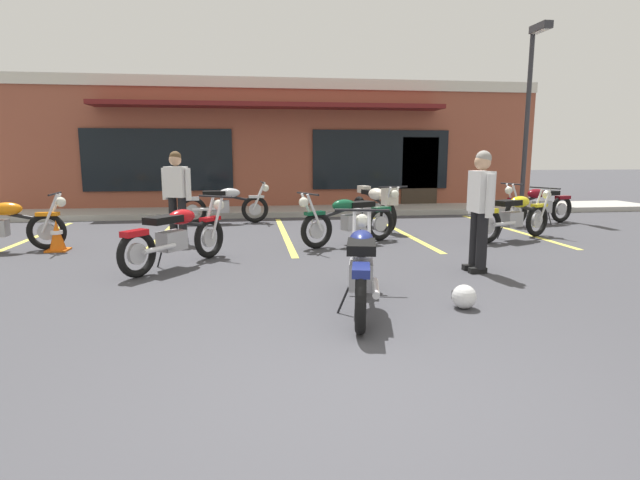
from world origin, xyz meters
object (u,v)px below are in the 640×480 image
at_px(motorcycle_blue_standard, 539,204).
at_px(motorcycle_cream_vintage, 375,204).
at_px(motorcycle_foreground_classic, 361,266).
at_px(motorcycle_black_cruiser, 1,224).
at_px(person_in_shorts_foreground, 480,204).
at_px(motorcycle_green_cafe_racer, 349,219).
at_px(traffic_cone, 57,236).
at_px(parking_lot_lamp_post, 531,95).
at_px(motorcycle_red_sportbike, 225,204).
at_px(motorcycle_silver_naked, 177,235).
at_px(person_in_black_shirt, 177,191).
at_px(motorcycle_orange_scrambler, 515,216).
at_px(helmet_on_pavement, 464,297).

relative_size(motorcycle_blue_standard, motorcycle_cream_vintage, 0.99).
bearing_deg(motorcycle_foreground_classic, motorcycle_black_cruiser, 143.26).
bearing_deg(person_in_shorts_foreground, motorcycle_green_cafe_racer, 120.36).
distance_m(traffic_cone, parking_lot_lamp_post, 11.47).
distance_m(motorcycle_red_sportbike, traffic_cone, 4.06).
xyz_separation_m(person_in_shorts_foreground, parking_lot_lamp_post, (4.13, 6.03, 2.18)).
bearing_deg(motorcycle_cream_vintage, person_in_shorts_foreground, -84.49).
distance_m(motorcycle_foreground_classic, parking_lot_lamp_post, 10.03).
height_order(motorcycle_silver_naked, parking_lot_lamp_post, parking_lot_lamp_post).
bearing_deg(motorcycle_foreground_classic, motorcycle_silver_naked, 133.01).
bearing_deg(traffic_cone, motorcycle_blue_standard, 10.83).
xyz_separation_m(motorcycle_green_cafe_racer, person_in_shorts_foreground, (1.37, -2.34, 0.49)).
xyz_separation_m(motorcycle_black_cruiser, motorcycle_cream_vintage, (6.87, 1.72, 0.07)).
bearing_deg(motorcycle_green_cafe_racer, motorcycle_cream_vintage, 62.76).
height_order(motorcycle_silver_naked, person_in_black_shirt, person_in_black_shirt).
bearing_deg(motorcycle_cream_vintage, motorcycle_blue_standard, 1.59).
bearing_deg(motorcycle_silver_naked, parking_lot_lamp_post, 31.61).
bearing_deg(person_in_shorts_foreground, motorcycle_blue_standard, 50.81).
height_order(motorcycle_foreground_classic, traffic_cone, motorcycle_foreground_classic).
height_order(motorcycle_green_cafe_racer, person_in_shorts_foreground, person_in_shorts_foreground).
xyz_separation_m(motorcycle_red_sportbike, traffic_cone, (-2.67, -3.05, -0.20)).
bearing_deg(person_in_shorts_foreground, motorcycle_foreground_classic, -143.84).
bearing_deg(motorcycle_silver_naked, motorcycle_cream_vintage, 41.08).
xyz_separation_m(motorcycle_black_cruiser, motorcycle_silver_naked, (3.08, -1.58, 0.00)).
xyz_separation_m(person_in_shorts_foreground, traffic_cone, (-6.38, 2.42, -0.69)).
distance_m(motorcycle_foreground_classic, motorcycle_green_cafe_racer, 3.84).
height_order(motorcycle_green_cafe_racer, motorcycle_cream_vintage, same).
bearing_deg(traffic_cone, parking_lot_lamp_post, 18.94).
xyz_separation_m(motorcycle_blue_standard, motorcycle_cream_vintage, (-3.93, -0.11, 0.07)).
relative_size(motorcycle_foreground_classic, traffic_cone, 3.93).
bearing_deg(motorcycle_red_sportbike, person_in_black_shirt, -106.89).
bearing_deg(person_in_black_shirt, motorcycle_foreground_classic, -61.04).
bearing_deg(traffic_cone, motorcycle_green_cafe_racer, -0.99).
height_order(motorcycle_blue_standard, motorcycle_cream_vintage, same).
bearing_deg(motorcycle_orange_scrambler, motorcycle_black_cruiser, 179.49).
distance_m(motorcycle_foreground_classic, person_in_black_shirt, 5.12).
height_order(motorcycle_black_cruiser, motorcycle_blue_standard, same).
height_order(motorcycle_orange_scrambler, traffic_cone, motorcycle_orange_scrambler).
height_order(motorcycle_red_sportbike, motorcycle_black_cruiser, same).
bearing_deg(motorcycle_foreground_classic, person_in_shorts_foreground, 36.16).
bearing_deg(motorcycle_silver_naked, motorcycle_red_sportbike, 83.89).
distance_m(motorcycle_blue_standard, person_in_black_shirt, 8.10).
bearing_deg(parking_lot_lamp_post, motorcycle_cream_vintage, -158.13).
height_order(motorcycle_red_sportbike, parking_lot_lamp_post, parking_lot_lamp_post).
height_order(motorcycle_silver_naked, motorcycle_cream_vintage, same).
bearing_deg(person_in_shorts_foreground, person_in_black_shirt, 146.04).
xyz_separation_m(motorcycle_cream_vintage, helmet_on_pavement, (-0.49, -5.81, -0.40)).
relative_size(motorcycle_red_sportbike, motorcycle_cream_vintage, 1.01).
height_order(motorcycle_cream_vintage, helmet_on_pavement, motorcycle_cream_vintage).
relative_size(motorcycle_foreground_classic, motorcycle_orange_scrambler, 1.06).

